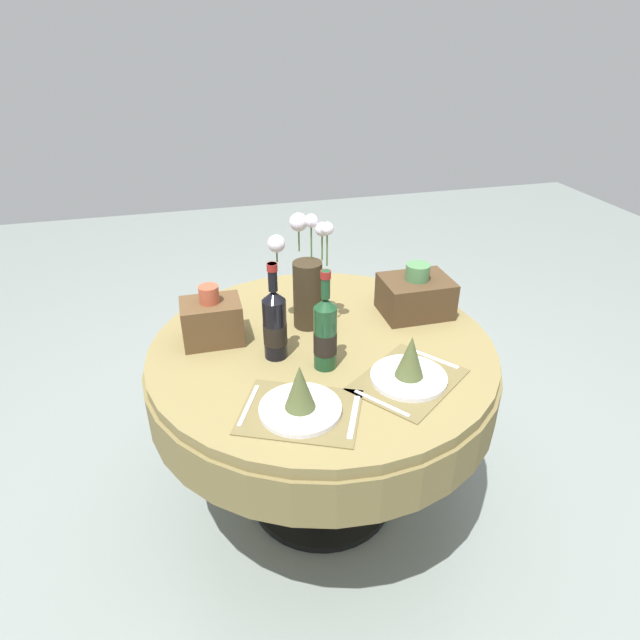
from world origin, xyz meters
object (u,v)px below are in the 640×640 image
Objects in this scene: wine_bottle_left at (275,324)px; woven_basket_side_right at (415,295)px; place_setting_left at (300,399)px; woven_basket_side_left at (212,320)px; place_setting_right at (409,368)px; wine_bottle_centre at (325,333)px; dining_table at (322,374)px; flower_vase at (306,280)px.

wine_bottle_left reaches higher than woven_basket_side_right.
woven_basket_side_left is at bearing 114.01° from place_setting_left.
wine_bottle_centre is at bearing 148.41° from place_setting_right.
wine_bottle_centre is 0.43m from woven_basket_side_left.
place_setting_right is 2.03× the size of woven_basket_side_left.
wine_bottle_left is at bearing 92.42° from place_setting_left.
dining_table is 0.31m from wine_bottle_left.
place_setting_left is 1.22× the size of wine_bottle_centre.
place_setting_left is 0.32m from wine_bottle_left.
place_setting_left is at bearing -169.62° from place_setting_right.
wine_bottle_centre is 1.33× the size of woven_basket_side_right.
wine_bottle_left is (-0.38, 0.24, 0.08)m from place_setting_right.
wine_bottle_left is at bearing 147.02° from place_setting_right.
woven_basket_side_right is (0.77, 0.01, -0.00)m from woven_basket_side_left.
dining_table is at bearing -18.54° from woven_basket_side_left.
wine_bottle_left is at bearing -38.64° from woven_basket_side_left.
flower_vase reaches higher than place_setting_right.
woven_basket_side_left is (-0.35, -0.03, -0.10)m from flower_vase.
flower_vase reaches higher than dining_table.
flower_vase is 0.36m from woven_basket_side_left.
dining_table is at bearing 11.22° from wine_bottle_left.
place_setting_left is at bearing -121.89° from wine_bottle_centre.
woven_basket_side_left is at bearing -174.55° from flower_vase.
flower_vase is 1.21× the size of wine_bottle_centre.
wine_bottle_centre is 0.51m from woven_basket_side_right.
flower_vase is at bearing 117.58° from place_setting_right.
flower_vase is 1.61× the size of woven_basket_side_right.
woven_basket_side_right is (0.40, 0.13, 0.21)m from dining_table.
flower_vase is at bearing 5.45° from woven_basket_side_left.
place_setting_left is 1.23× the size of wine_bottle_left.
flower_vase is at bearing 51.41° from wine_bottle_left.
dining_table is 0.29m from wine_bottle_centre.
place_setting_left is 0.74m from woven_basket_side_right.
woven_basket_side_right reaches higher than place_setting_left.
woven_basket_side_right is at bearing -3.00° from flower_vase.
woven_basket_side_left is at bearing 145.00° from place_setting_right.
flower_vase is at bearing 88.66° from wine_bottle_centre.
place_setting_left is 0.53m from flower_vase.
wine_bottle_left is (-0.15, -0.19, -0.05)m from flower_vase.
woven_basket_side_left reaches higher than place_setting_left.
flower_vase is at bearing 74.63° from place_setting_left.
wine_bottle_centre is (0.14, -0.10, 0.00)m from wine_bottle_left.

